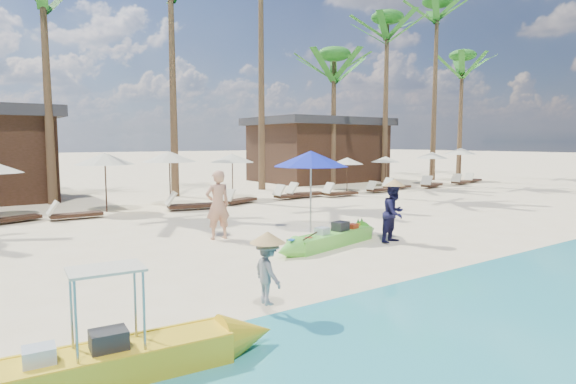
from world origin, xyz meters
TOP-DOWN VIEW (x-y plane):
  - ground at (0.00, 0.00)m, footprint 240.00×240.00m
  - wet_sand_strip at (0.00, -5.00)m, footprint 240.00×4.50m
  - green_canoe at (1.07, 0.80)m, footprint 4.57×1.33m
  - yellow_canoe at (-5.82, -3.17)m, footprint 5.07×0.94m
  - tourist at (-0.95, 3.31)m, footprint 0.74×0.53m
  - vendor_green at (2.72, 0.18)m, footprint 0.89×0.76m
  - vendor_yellow at (-3.03, -2.46)m, footprint 0.43×0.69m
  - blue_umbrella at (1.76, 2.60)m, footprint 2.27×2.27m
  - lounger_4_right at (-5.40, 9.62)m, footprint 1.77×1.03m
  - resort_parasol_5 at (-2.09, 10.47)m, footprint 2.21×2.21m
  - lounger_5_left at (-3.55, 9.30)m, footprint 1.81×0.59m
  - resort_parasol_6 at (0.57, 10.66)m, footprint 2.24×2.24m
  - lounger_6_left at (0.69, 9.10)m, footprint 2.06×0.97m
  - lounger_6_right at (3.19, 9.56)m, footprint 1.90×1.15m
  - resort_parasol_7 at (4.01, 11.52)m, footprint 2.08×2.08m
  - lounger_7_left at (6.08, 9.73)m, footprint 1.88×0.66m
  - lounger_7_right at (7.02, 9.89)m, footprint 2.01×0.69m
  - resort_parasol_8 at (10.61, 10.74)m, footprint 1.80×1.80m
  - lounger_8_left at (8.64, 9.17)m, footprint 1.90×0.67m
  - resort_parasol_9 at (14.61, 11.73)m, footprint 1.76×1.76m
  - lounger_9_left at (11.67, 9.43)m, footprint 1.68×0.59m
  - lounger_9_right at (13.62, 9.99)m, footprint 1.82×0.59m
  - resort_parasol_10 at (17.94, 10.93)m, footprint 1.99×1.99m
  - lounger_10_left at (16.10, 9.50)m, footprint 2.02×1.09m
  - lounger_10_right at (19.40, 9.82)m, footprint 1.92×0.92m
  - resort_parasol_11 at (21.97, 11.71)m, footprint 2.20×2.20m
  - lounger_11_left at (21.39, 10.30)m, footprint 1.80×0.89m
  - palm_3 at (-3.36, 14.27)m, footprint 2.08×2.08m
  - palm_6 at (12.84, 14.52)m, footprint 2.08×2.08m
  - palm_7 at (16.57, 13.68)m, footprint 2.08×2.08m
  - palm_8 at (21.07, 13.33)m, footprint 2.08×2.08m
  - palm_9 at (26.21, 14.81)m, footprint 2.08×2.08m
  - pavilion_east at (14.00, 17.50)m, footprint 8.80×6.60m

SIDE VIEW (x-z plane):
  - ground at x=0.00m, z-range 0.00..0.00m
  - wet_sand_strip at x=0.00m, z-range 0.00..0.01m
  - lounger_9_left at x=11.67m, z-range -0.09..0.47m
  - lounger_4_right at x=-5.40m, z-range -0.10..0.48m
  - lounger_11_left at x=21.39m, z-range -0.10..0.49m
  - green_canoe at x=1.07m, z-range -0.10..0.49m
  - lounger_5_left at x=-3.55m, z-range -0.10..0.51m
  - lounger_9_right at x=13.62m, z-range -0.10..0.51m
  - lounger_6_right at x=3.19m, z-range -0.10..0.51m
  - lounger_10_right at x=19.40m, z-range -0.10..0.52m
  - lounger_7_left at x=6.08m, z-range -0.10..0.53m
  - lounger_8_left at x=8.64m, z-range -0.11..0.53m
  - yellow_canoe at x=-5.82m, z-range -0.44..0.87m
  - lounger_10_left at x=16.10m, z-range -0.11..0.55m
  - lounger_6_left at x=0.69m, z-range -0.11..0.56m
  - lounger_7_right at x=7.02m, z-range -0.11..0.56m
  - vendor_yellow at x=-3.03m, z-range 0.18..1.21m
  - vendor_green at x=2.72m, z-range 0.00..1.59m
  - tourist at x=-0.95m, z-range 0.00..1.92m
  - resort_parasol_9 at x=14.61m, z-range 0.73..2.55m
  - resort_parasol_8 at x=10.61m, z-range 0.74..2.59m
  - resort_parasol_10 at x=17.94m, z-range 0.82..2.87m
  - resort_parasol_7 at x=4.01m, z-range 0.86..3.00m
  - resort_parasol_11 at x=21.97m, z-range 0.91..3.18m
  - resort_parasol_5 at x=-2.09m, z-range 0.91..3.18m
  - resort_parasol_6 at x=0.57m, z-range 0.93..3.23m
  - pavilion_east at x=14.00m, z-range 0.05..4.35m
  - blue_umbrella at x=1.76m, z-range 0.98..3.42m
  - palm_6 at x=12.84m, z-range 2.79..11.31m
  - palm_9 at x=26.21m, z-range 3.14..12.97m
  - palm_3 at x=-3.36m, z-range 3.32..13.83m
  - palm_7 at x=16.57m, z-range 3.46..14.53m
  - palm_8 at x=21.07m, z-range 3.83..16.53m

